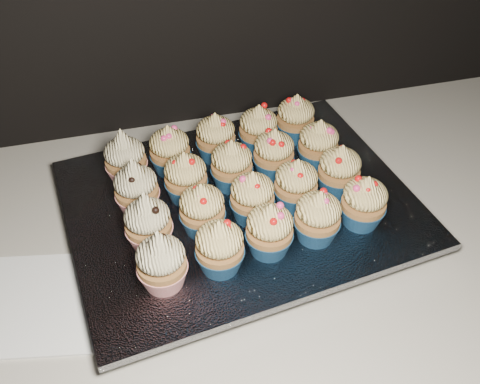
{
  "coord_description": "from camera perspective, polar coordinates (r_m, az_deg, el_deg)",
  "views": [
    {
      "loc": [
        -0.29,
        1.18,
        1.47
      ],
      "look_at": [
        -0.15,
        1.73,
        0.95
      ],
      "focal_mm": 40.0,
      "sensor_mm": 36.0,
      "label": 1
    }
  ],
  "objects": [
    {
      "name": "cupcake_6",
      "position": [
        0.72,
        -4.05,
        -1.89
      ],
      "size": [
        0.06,
        0.06,
        0.08
      ],
      "color": "navy",
      "rests_on": "foil_lining"
    },
    {
      "name": "cupcake_8",
      "position": [
        0.76,
        5.99,
        0.78
      ],
      "size": [
        0.06,
        0.06,
        0.08
      ],
      "color": "navy",
      "rests_on": "foil_lining"
    },
    {
      "name": "baking_tray",
      "position": [
        0.8,
        0.0,
        -2.05
      ],
      "size": [
        0.49,
        0.4,
        0.02
      ],
      "primitive_type": "cube",
      "rotation": [
        0.0,
        0.0,
        0.13
      ],
      "color": "black",
      "rests_on": "worktop"
    },
    {
      "name": "cupcake_9",
      "position": [
        0.79,
        10.53,
        2.28
      ],
      "size": [
        0.06,
        0.06,
        0.08
      ],
      "color": "navy",
      "rests_on": "foil_lining"
    },
    {
      "name": "cupcake_3",
      "position": [
        0.72,
        8.28,
        -2.66
      ],
      "size": [
        0.06,
        0.06,
        0.08
      ],
      "color": "navy",
      "rests_on": "foil_lining"
    },
    {
      "name": "cupcake_12",
      "position": [
        0.79,
        -0.89,
        2.86
      ],
      "size": [
        0.06,
        0.06,
        0.08
      ],
      "color": "navy",
      "rests_on": "foil_lining"
    },
    {
      "name": "cupcake_0",
      "position": [
        0.66,
        -8.38,
        -7.37
      ],
      "size": [
        0.06,
        0.06,
        0.1
      ],
      "color": "red",
      "rests_on": "foil_lining"
    },
    {
      "name": "cupcake_5",
      "position": [
        0.71,
        -9.77,
        -3.25
      ],
      "size": [
        0.06,
        0.06,
        0.1
      ],
      "color": "red",
      "rests_on": "foil_lining"
    },
    {
      "name": "cupcake_15",
      "position": [
        0.81,
        -12.13,
        3.5
      ],
      "size": [
        0.06,
        0.06,
        0.1
      ],
      "color": "red",
      "rests_on": "foil_lining"
    },
    {
      "name": "cupcake_2",
      "position": [
        0.69,
        3.17,
        -4.08
      ],
      "size": [
        0.06,
        0.06,
        0.08
      ],
      "color": "navy",
      "rests_on": "foil_lining"
    },
    {
      "name": "foil_lining",
      "position": [
        0.79,
        0.0,
        -1.17
      ],
      "size": [
        0.54,
        0.44,
        0.01
      ],
      "primitive_type": "cube",
      "rotation": [
        0.0,
        0.0,
        0.13
      ],
      "color": "silver",
      "rests_on": "baking_tray"
    },
    {
      "name": "cupcake_13",
      "position": [
        0.81,
        3.62,
        4.1
      ],
      "size": [
        0.06,
        0.06,
        0.08
      ],
      "color": "navy",
      "rests_on": "foil_lining"
    },
    {
      "name": "cabinet",
      "position": [
        1.2,
        7.49,
        -18.31
      ],
      "size": [
        2.4,
        0.6,
        0.86
      ],
      "primitive_type": "cube",
      "color": "black",
      "rests_on": "ground"
    },
    {
      "name": "cupcake_18",
      "position": [
        0.86,
        1.98,
        6.71
      ],
      "size": [
        0.06,
        0.06,
        0.08
      ],
      "color": "navy",
      "rests_on": "foil_lining"
    },
    {
      "name": "napkin",
      "position": [
        0.75,
        -20.53,
        -10.98
      ],
      "size": [
        0.19,
        0.19,
        0.0
      ],
      "primitive_type": "cube",
      "rotation": [
        0.0,
        0.0,
        -0.19
      ],
      "color": "white",
      "rests_on": "worktop"
    },
    {
      "name": "cupcake_4",
      "position": [
        0.75,
        13.07,
        -1.07
      ],
      "size": [
        0.06,
        0.06,
        0.08
      ],
      "color": "navy",
      "rests_on": "foil_lining"
    },
    {
      "name": "cupcake_14",
      "position": [
        0.84,
        8.35,
        5.04
      ],
      "size": [
        0.06,
        0.06,
        0.08
      ],
      "color": "navy",
      "rests_on": "foil_lining"
    },
    {
      "name": "worktop",
      "position": [
        0.84,
        10.19,
        -3.17
      ],
      "size": [
        2.44,
        0.64,
        0.04
      ],
      "primitive_type": "cube",
      "color": "beige",
      "rests_on": "cabinet"
    },
    {
      "name": "cupcake_7",
      "position": [
        0.74,
        1.32,
        -0.56
      ],
      "size": [
        0.06,
        0.06,
        0.08
      ],
      "color": "navy",
      "rests_on": "foil_lining"
    },
    {
      "name": "cupcake_1",
      "position": [
        0.67,
        -2.18,
        -5.9
      ],
      "size": [
        0.06,
        0.06,
        0.08
      ],
      "color": "navy",
      "rests_on": "foil_lining"
    },
    {
      "name": "cupcake_16",
      "position": [
        0.82,
        -7.49,
        4.42
      ],
      "size": [
        0.06,
        0.06,
        0.08
      ],
      "color": "navy",
      "rests_on": "foil_lining"
    },
    {
      "name": "cupcake_11",
      "position": [
        0.77,
        -5.8,
        1.55
      ],
      "size": [
        0.06,
        0.06,
        0.08
      ],
      "color": "navy",
      "rests_on": "foil_lining"
    },
    {
      "name": "cupcake_19",
      "position": [
        0.89,
        5.93,
        7.81
      ],
      "size": [
        0.06,
        0.06,
        0.08
      ],
      "color": "navy",
      "rests_on": "foil_lining"
    },
    {
      "name": "cupcake_17",
      "position": [
        0.84,
        -2.6,
        5.81
      ],
      "size": [
        0.06,
        0.06,
        0.08
      ],
      "color": "navy",
      "rests_on": "foil_lining"
    },
    {
      "name": "cupcake_10",
      "position": [
        0.76,
        -10.99,
        0.4
      ],
      "size": [
        0.06,
        0.06,
        0.1
      ],
      "color": "red",
      "rests_on": "foil_lining"
    }
  ]
}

